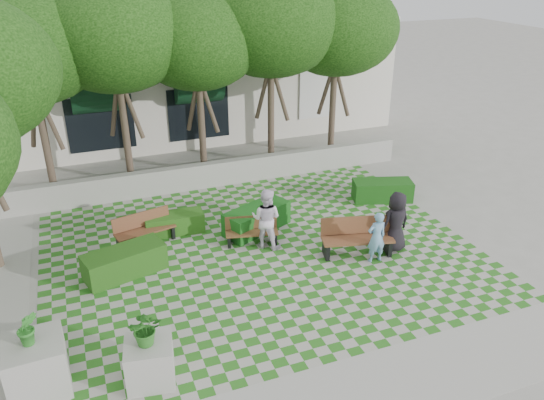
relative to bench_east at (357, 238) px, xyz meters
name	(u,v)px	position (x,y,z in m)	size (l,w,h in m)	color
ground	(275,272)	(-2.53, -0.06, -0.51)	(90.00, 90.00, 0.00)	gray
lawn	(262,253)	(-2.53, 0.94, -0.50)	(12.00, 12.00, 0.00)	#2B721E
sidewalk_south	(361,394)	(-2.53, -4.76, -0.51)	(16.00, 2.00, 0.01)	#9E9B93
retaining_wall	(213,174)	(-2.53, 6.14, -0.06)	(15.00, 0.36, 0.90)	#9E9B93
bench_east	(357,238)	(0.00, 0.00, 0.00)	(2.12, 1.15, 1.06)	brown
bench_mid	(252,231)	(-2.60, 1.63, -0.12)	(1.61, 0.85, 0.81)	brown
bench_west	(144,229)	(-5.55, 2.78, -0.07)	(1.84, 0.97, 0.92)	brown
hedge_east	(382,190)	(2.60, 2.84, -0.16)	(2.00, 0.80, 0.70)	#154713
hedge_midright	(257,219)	(-2.18, 2.35, -0.13)	(2.16, 0.86, 0.75)	#144C16
hedge_midleft	(175,223)	(-4.60, 3.10, -0.20)	(1.77, 0.71, 0.62)	#225316
hedge_west	(125,262)	(-6.31, 1.27, -0.14)	(2.12, 0.85, 0.74)	#1D4913
planter_front	(149,353)	(-6.30, -2.87, 0.16)	(1.07, 1.07, 1.65)	#9E9B93
planter_back	(36,363)	(-8.39, -2.31, 0.11)	(1.18, 1.18, 1.86)	#9E9B93
person_blue	(376,237)	(0.28, -0.56, 0.25)	(0.55, 0.36, 1.51)	#70A4CD
person_dark	(396,222)	(1.11, -0.21, 0.39)	(0.88, 0.57, 1.81)	black
person_white	(266,219)	(-2.27, 1.30, 0.40)	(0.88, 0.69, 1.82)	white
tree_row	(151,46)	(-4.39, 5.89, 4.67)	(17.70, 13.40, 7.41)	#47382B
building	(187,73)	(-1.60, 14.01, 2.01)	(18.00, 8.92, 5.15)	silver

